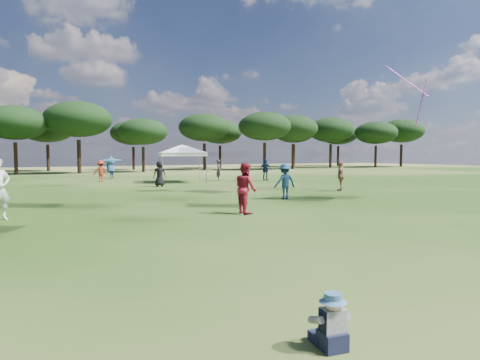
% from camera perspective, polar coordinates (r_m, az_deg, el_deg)
% --- Properties ---
extents(tree_line, '(108.78, 17.63, 7.77)m').
position_cam_1_polar(tree_line, '(48.80, -23.52, 7.37)').
color(tree_line, black).
rests_on(tree_line, ground).
extents(tent_right, '(6.30, 6.30, 3.03)m').
position_cam_1_polar(tent_right, '(29.46, -8.24, 4.77)').
color(tent_right, gray).
rests_on(tent_right, ground).
extents(toddler, '(0.42, 0.46, 0.60)m').
position_cam_1_polar(toddler, '(4.52, 12.85, -19.27)').
color(toddler, black).
rests_on(toddler, ground).
extents(festival_crowd, '(29.60, 23.94, 1.92)m').
position_cam_1_polar(festival_crowd, '(23.84, -22.15, 0.62)').
color(festival_crowd, '#996E53').
rests_on(festival_crowd, ground).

